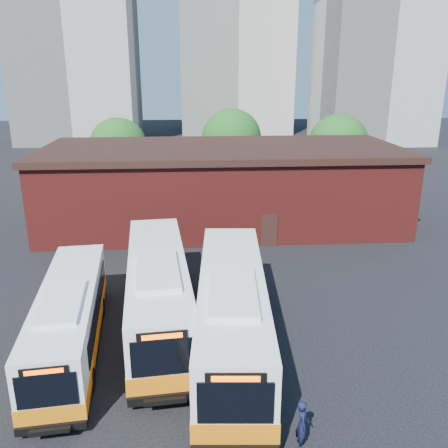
{
  "coord_description": "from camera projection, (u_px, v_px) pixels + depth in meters",
  "views": [
    {
      "loc": [
        -2.56,
        -18.03,
        12.12
      ],
      "look_at": [
        -0.73,
        7.51,
        3.86
      ],
      "focal_mm": 38.0,
      "sensor_mm": 36.0,
      "label": 1
    }
  ],
  "objects": [
    {
      "name": "tree_mid",
      "position": [
        232.0,
        139.0,
        51.86
      ],
      "size": [
        6.56,
        6.56,
        8.36
      ],
      "color": "#382314",
      "rests_on": "ground"
    },
    {
      "name": "depot_building",
      "position": [
        222.0,
        184.0,
        38.99
      ],
      "size": [
        28.6,
        12.6,
        6.4
      ],
      "color": "maroon",
      "rests_on": "ground"
    },
    {
      "name": "ground",
      "position": [
        253.0,
        358.0,
        21.01
      ],
      "size": [
        220.0,
        220.0,
        0.0
      ],
      "primitive_type": "plane",
      "color": "black"
    },
    {
      "name": "transit_worker",
      "position": [
        302.0,
        424.0,
        15.8
      ],
      "size": [
        0.49,
        0.69,
        1.79
      ],
      "primitive_type": "imported",
      "rotation": [
        0.0,
        0.0,
        1.46
      ],
      "color": "black",
      "rests_on": "ground"
    },
    {
      "name": "tree_west",
      "position": [
        118.0,
        147.0,
        49.28
      ],
      "size": [
        6.0,
        6.0,
        7.65
      ],
      "color": "#382314",
      "rests_on": "ground"
    },
    {
      "name": "bus_west",
      "position": [
        70.0,
        321.0,
        21.26
      ],
      "size": [
        3.55,
        11.84,
        3.18
      ],
      "rotation": [
        0.0,
        0.0,
        0.1
      ],
      "color": "white",
      "rests_on": "ground"
    },
    {
      "name": "tree_east",
      "position": [
        338.0,
        144.0,
        49.84
      ],
      "size": [
        6.24,
        6.24,
        7.96
      ],
      "color": "#382314",
      "rests_on": "ground"
    },
    {
      "name": "bus_midwest",
      "position": [
        158.0,
        293.0,
        23.45
      ],
      "size": [
        3.98,
        13.73,
        3.69
      ],
      "rotation": [
        0.0,
        0.0,
        0.09
      ],
      "color": "white",
      "rests_on": "ground"
    },
    {
      "name": "bus_mideast",
      "position": [
        232.0,
        315.0,
        21.25
      ],
      "size": [
        3.84,
        14.08,
        3.79
      ],
      "rotation": [
        0.0,
        0.0,
        -0.07
      ],
      "color": "white",
      "rests_on": "ground"
    }
  ]
}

